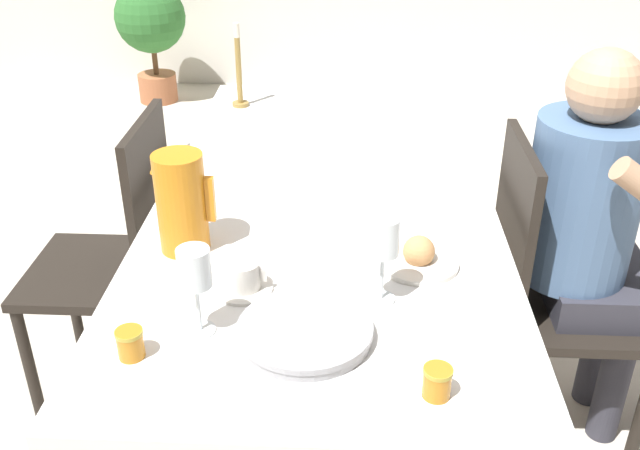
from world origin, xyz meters
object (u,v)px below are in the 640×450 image
at_px(serving_tray, 305,332).
at_px(jam_jar_amber, 130,342).
at_px(jam_jar_red, 437,381).
at_px(candlestick_tall, 239,75).
at_px(person_seated, 591,224).
at_px(bread_plate, 418,257).
at_px(wine_glass_juice, 195,273).
at_px(red_pitcher, 181,202).
at_px(chair_person_side, 548,289).
at_px(potted_plant, 151,26).
at_px(teacup_near_person, 243,278).
at_px(wine_glass_water, 384,240).
at_px(chair_opposite, 119,256).

bearing_deg(serving_tray, jam_jar_amber, -167.54).
bearing_deg(jam_jar_red, candlestick_tall, 110.77).
height_order(person_seated, bread_plate, person_seated).
distance_m(wine_glass_juice, bread_plate, 0.54).
bearing_deg(bread_plate, red_pitcher, 174.93).
bearing_deg(chair_person_side, bread_plate, -52.18).
bearing_deg(red_pitcher, candlestick_tall, 91.06).
bearing_deg(serving_tray, potted_plant, 109.51).
height_order(chair_person_side, candlestick_tall, candlestick_tall).
height_order(teacup_near_person, serving_tray, teacup_near_person).
bearing_deg(person_seated, candlestick_tall, -124.33).
bearing_deg(candlestick_tall, wine_glass_water, -68.39).
height_order(wine_glass_juice, candlestick_tall, candlestick_tall).
xyz_separation_m(red_pitcher, wine_glass_water, (0.46, -0.19, 0.02)).
bearing_deg(wine_glass_juice, candlestick_tall, 95.02).
xyz_separation_m(chair_person_side, wine_glass_juice, (-0.86, -0.59, 0.40)).
bearing_deg(serving_tray, chair_person_side, 42.83).
bearing_deg(serving_tray, wine_glass_water, 42.65).
bearing_deg(chair_person_side, jam_jar_red, -28.41).
relative_size(person_seated, candlestick_tall, 3.91).
relative_size(chair_person_side, wine_glass_juice, 4.91).
xyz_separation_m(chair_person_side, wine_glass_water, (-0.50, -0.46, 0.41)).
relative_size(person_seated, potted_plant, 1.46).
height_order(wine_glass_water, potted_plant, wine_glass_water).
bearing_deg(bread_plate, teacup_near_person, -162.32).
height_order(chair_person_side, bread_plate, chair_person_side).
relative_size(chair_opposite, teacup_near_person, 7.21).
bearing_deg(wine_glass_water, teacup_near_person, 175.71).
xyz_separation_m(person_seated, teacup_near_person, (-0.88, -0.46, 0.09)).
relative_size(bread_plate, jam_jar_amber, 3.13).
bearing_deg(serving_tray, jam_jar_red, -32.02).
bearing_deg(wine_glass_juice, serving_tray, -3.44).
height_order(wine_glass_water, jam_jar_amber, wine_glass_water).
bearing_deg(jam_jar_red, serving_tray, 147.98).
height_order(red_pitcher, serving_tray, red_pitcher).
distance_m(chair_opposite, jam_jar_amber, 0.90).
distance_m(chair_person_side, serving_tray, 0.93).
bearing_deg(teacup_near_person, wine_glass_water, -4.29).
distance_m(red_pitcher, jam_jar_red, 0.74).
bearing_deg(person_seated, red_pitcher, -74.68).
distance_m(wine_glass_water, potted_plant, 3.73).
bearing_deg(wine_glass_juice, bread_plate, 31.13).
xyz_separation_m(wine_glass_juice, bread_plate, (0.45, 0.27, -0.12)).
distance_m(wine_glass_water, teacup_near_person, 0.32).
bearing_deg(jam_jar_amber, teacup_near_person, 52.53).
height_order(chair_opposite, candlestick_tall, candlestick_tall).
xyz_separation_m(serving_tray, bread_plate, (0.24, 0.28, 0.01)).
height_order(wine_glass_juice, bread_plate, wine_glass_juice).
xyz_separation_m(wine_glass_juice, jam_jar_red, (0.45, -0.16, -0.10)).
relative_size(person_seated, wine_glass_juice, 6.21).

